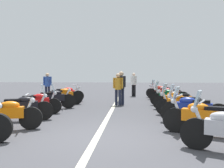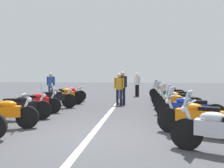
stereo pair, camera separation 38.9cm
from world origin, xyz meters
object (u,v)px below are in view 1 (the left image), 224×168
motorcycle_right_row_1 (204,117)px  motorcycle_right_row_2 (193,109)px  bystander_1 (47,84)px  motorcycle_right_row_4 (177,100)px  motorcycle_right_row_6 (169,94)px  motorcycle_right_row_8 (161,91)px  motorcycle_left_row_3 (36,103)px  motorcycle_right_row_3 (181,104)px  motorcycle_left_row_4 (52,99)px  motorcycle_left_row_1 (3,114)px  motorcycle_right_row_5 (170,97)px  bystander_2 (134,83)px  motorcycle_left_row_6 (65,94)px  bystander_3 (118,87)px  motorcycle_left_row_2 (21,107)px  bystander_0 (121,85)px  motorcycle_left_row_5 (62,96)px  motorcycle_right_row_7 (164,92)px

motorcycle_right_row_1 → motorcycle_right_row_2: size_ratio=1.02×
motorcycle_right_row_2 → bystander_1: bystander_1 is taller
motorcycle_right_row_4 → motorcycle_right_row_1: bearing=110.3°
motorcycle_right_row_2 → motorcycle_right_row_6: (5.41, -0.12, -0.01)m
motorcycle_right_row_8 → motorcycle_left_row_3: bearing=76.3°
motorcycle_right_row_3 → motorcycle_left_row_4: bearing=11.2°
motorcycle_left_row_1 → motorcycle_right_row_8: size_ratio=1.07×
motorcycle_right_row_5 → bystander_2: bearing=-48.3°
motorcycle_left_row_6 → bystander_3: 3.28m
motorcycle_right_row_4 → motorcycle_left_row_6: bearing=-4.8°
motorcycle_left_row_2 → motorcycle_right_row_3: bearing=-8.5°
motorcycle_right_row_6 → bystander_0: bearing=40.7°
motorcycle_right_row_3 → motorcycle_right_row_4: (1.44, -0.13, -0.01)m
motorcycle_left_row_5 → motorcycle_left_row_6: motorcycle_left_row_5 is taller
motorcycle_left_row_6 → motorcycle_right_row_7: 5.78m
motorcycle_left_row_2 → bystander_2: (9.25, -3.77, 0.49)m
motorcycle_left_row_4 → bystander_0: bystander_0 is taller
motorcycle_left_row_6 → motorcycle_right_row_8: (2.73, -5.59, -0.00)m
motorcycle_right_row_2 → motorcycle_right_row_4: size_ratio=0.99×
motorcycle_left_row_6 → motorcycle_right_row_7: motorcycle_right_row_7 is taller
motorcycle_right_row_6 → motorcycle_left_row_6: bearing=18.7°
motorcycle_right_row_6 → bystander_1: bystander_1 is taller
motorcycle_right_row_2 → motorcycle_right_row_6: motorcycle_right_row_2 is taller
motorcycle_right_row_3 → motorcycle_right_row_5: same height
motorcycle_right_row_4 → motorcycle_left_row_2: bearing=47.9°
motorcycle_left_row_2 → motorcycle_right_row_2: (-0.03, -5.49, 0.01)m
motorcycle_left_row_5 → motorcycle_right_row_8: size_ratio=1.04×
motorcycle_left_row_1 → motorcycle_right_row_2: 5.50m
motorcycle_right_row_2 → bystander_1: bearing=-23.6°
motorcycle_left_row_5 → motorcycle_right_row_4: 5.57m
motorcycle_left_row_4 → motorcycle_right_row_7: bearing=15.4°
bystander_2 → motorcycle_left_row_1: bearing=-158.0°
motorcycle_left_row_1 → bystander_2: bearing=53.4°
motorcycle_left_row_4 → motorcycle_right_row_2: bearing=-49.1°
motorcycle_left_row_4 → motorcycle_left_row_1: bearing=-111.1°
motorcycle_right_row_1 → motorcycle_right_row_4: bearing=-67.8°
motorcycle_right_row_3 → motorcycle_right_row_8: size_ratio=0.95×
motorcycle_right_row_1 → motorcycle_right_row_3: motorcycle_right_row_1 is taller
motorcycle_left_row_5 → motorcycle_right_row_8: bearing=10.5°
motorcycle_left_row_3 → bystander_0: 4.44m
motorcycle_left_row_2 → motorcycle_right_row_4: (2.72, -5.53, -0.02)m
motorcycle_left_row_2 → bystander_1: bearing=80.9°
motorcycle_left_row_4 → bystander_2: 7.47m
motorcycle_right_row_3 → bystander_0: size_ratio=1.08×
motorcycle_left_row_6 → bystander_2: (3.73, -3.84, 0.51)m
motorcycle_left_row_1 → bystander_0: 6.49m
bystander_0 → motorcycle_right_row_4: bearing=15.4°
motorcycle_left_row_5 → motorcycle_right_row_4: (-1.41, -5.39, -0.02)m
motorcycle_left_row_5 → motorcycle_right_row_3: 5.98m
bystander_0 → motorcycle_left_row_2: bearing=-74.3°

